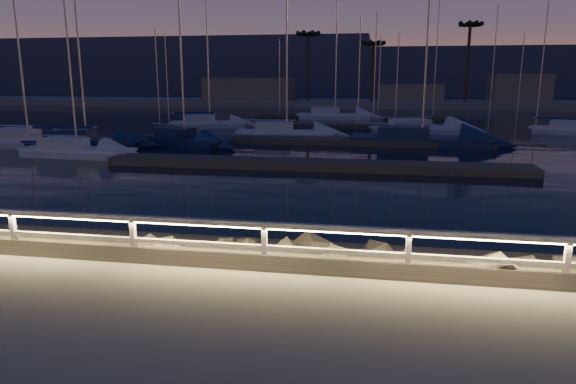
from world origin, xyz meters
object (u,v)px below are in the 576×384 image
object	(u,v)px
guard_rail	(216,232)
sailboat_k	(420,129)
sailboat_f	(84,141)
sailboat_h	(418,139)
sailboat_a	(26,140)
sailboat_n	(333,115)
sailboat_i	(208,123)
sailboat_j	(284,132)
sailboat_e	(183,139)
sailboat_b	(75,150)

from	to	relation	value
guard_rail	sailboat_k	world-z (taller)	sailboat_k
sailboat_f	sailboat_h	bearing A→B (deg)	3.42
sailboat_a	sailboat_n	xyz separation A→B (m)	(18.38, 27.25, 0.01)
sailboat_i	sailboat_k	xyz separation A→B (m)	(19.21, -2.09, 0.00)
sailboat_a	sailboat_j	bearing A→B (deg)	27.32
sailboat_k	sailboat_n	distance (m)	16.44
sailboat_k	sailboat_i	bearing A→B (deg)	158.00
sailboat_e	sailboat_f	distance (m)	6.55
sailboat_e	sailboat_a	bearing A→B (deg)	-139.74
guard_rail	sailboat_f	xyz separation A→B (m)	(-16.15, 21.29, -0.93)
sailboat_i	sailboat_j	distance (m)	11.05
sailboat_e	sailboat_k	size ratio (longest dim) A/B	0.83
sailboat_h	sailboat_k	size ratio (longest dim) A/B	1.11
sailboat_h	sailboat_n	size ratio (longest dim) A/B	1.11
sailboat_j	sailboat_k	xyz separation A→B (m)	(10.64, 4.89, 0.00)
sailboat_h	sailboat_j	distance (m)	10.31
sailboat_k	sailboat_a	bearing A→B (deg)	-169.68
guard_rail	sailboat_f	size ratio (longest dim) A/B	3.32
sailboat_b	sailboat_f	distance (m)	4.13
sailboat_b	sailboat_f	bearing A→B (deg)	118.11
guard_rail	sailboat_a	distance (m)	29.03
sailboat_e	sailboat_f	world-z (taller)	sailboat_f
sailboat_b	guard_rail	bearing A→B (deg)	-46.74
sailboat_i	sailboat_b	bearing A→B (deg)	-106.43
guard_rail	sailboat_n	bearing A→B (deg)	92.09
sailboat_b	sailboat_f	world-z (taller)	sailboat_f
sailboat_a	sailboat_n	world-z (taller)	sailboat_n
sailboat_h	sailboat_a	bearing A→B (deg)	-163.15
sailboat_e	sailboat_j	bearing A→B (deg)	66.66
sailboat_f	sailboat_i	world-z (taller)	sailboat_f
sailboat_a	sailboat_k	bearing A→B (deg)	26.40
sailboat_e	sailboat_n	distance (m)	25.84
sailboat_j	sailboat_b	bearing A→B (deg)	-136.63
sailboat_a	sailboat_h	bearing A→B (deg)	12.52
sailboat_e	sailboat_n	size ratio (longest dim) A/B	0.83
sailboat_j	sailboat_n	size ratio (longest dim) A/B	0.92
sailboat_k	guard_rail	bearing A→B (deg)	-117.03
sailboat_j	sailboat_n	xyz separation A→B (m)	(2.12, 18.95, 0.03)
sailboat_b	sailboat_e	distance (m)	7.56
sailboat_h	sailboat_n	distance (m)	22.95
sailboat_b	sailboat_i	world-z (taller)	sailboat_i
guard_rail	sailboat_e	distance (m)	25.73
guard_rail	sailboat_j	distance (m)	29.46
sailboat_n	sailboat_e	bearing A→B (deg)	-110.30
guard_rail	sailboat_e	size ratio (longest dim) A/B	3.63
guard_rail	sailboat_i	xyz separation A→B (m)	(-12.45, 36.17, -0.93)
guard_rail	sailboat_f	distance (m)	26.73
sailboat_b	sailboat_j	size ratio (longest dim) A/B	0.89
sailboat_a	sailboat_f	bearing A→B (deg)	5.95
guard_rail	sailboat_n	xyz separation A→B (m)	(-1.76, 48.14, -0.91)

